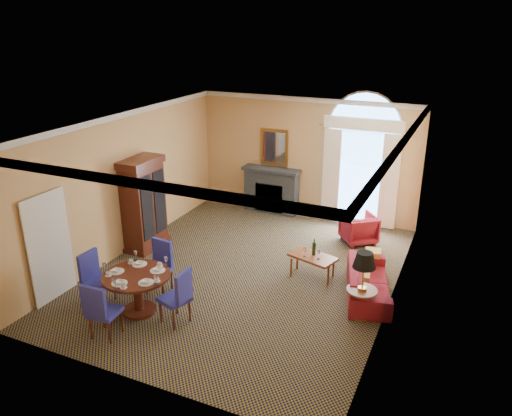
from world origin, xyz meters
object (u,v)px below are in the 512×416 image
at_px(armchair, 359,228).
at_px(coffee_table, 313,257).
at_px(dining_table, 137,284).
at_px(side_table, 363,276).
at_px(armoire, 144,205).
at_px(sofa, 368,281).

height_order(armchair, coffee_table, coffee_table).
bearing_deg(armchair, dining_table, 19.32).
relative_size(armchair, side_table, 0.61).
xyz_separation_m(armoire, dining_table, (1.56, -2.40, -0.46)).
xyz_separation_m(dining_table, coffee_table, (2.49, 2.59, -0.13)).
bearing_deg(side_table, armchair, 104.08).
distance_m(armoire, side_table, 5.40).
height_order(armoire, side_table, armoire).
xyz_separation_m(armoire, coffee_table, (4.05, 0.19, -0.59)).
xyz_separation_m(armoire, side_table, (5.32, -0.88, -0.22)).
relative_size(armoire, sofa, 1.08).
distance_m(dining_table, armchair, 5.57).
distance_m(armoire, dining_table, 2.90).
distance_m(armoire, coffee_table, 4.10).
height_order(armchair, side_table, side_table).
relative_size(armoire, armchair, 2.80).
relative_size(dining_table, sofa, 0.62).
bearing_deg(sofa, armoire, 74.52).
bearing_deg(dining_table, coffee_table, 46.10).
xyz_separation_m(sofa, coffee_table, (-1.22, 0.23, 0.16)).
distance_m(coffee_table, side_table, 1.70).
height_order(armoire, dining_table, armoire).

